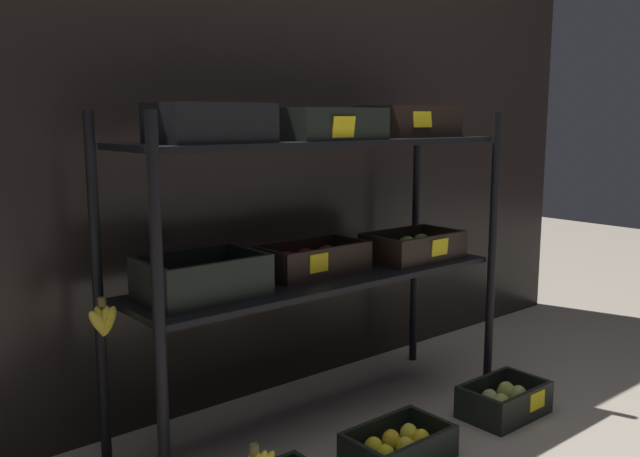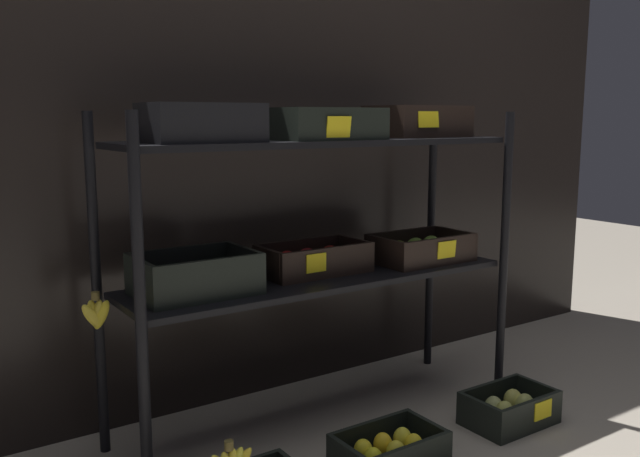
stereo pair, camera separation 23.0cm
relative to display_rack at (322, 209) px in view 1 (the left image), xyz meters
name	(u,v)px [view 1 (the left image)]	position (x,y,z in m)	size (l,w,h in m)	color
ground_plane	(320,419)	(-0.01, 0.00, -0.75)	(10.00, 10.00, 0.00)	gray
storefront_wall	(252,141)	(-0.01, 0.40, 0.22)	(3.80, 0.12, 1.94)	black
display_rack	(322,209)	(0.00, 0.00, 0.00)	(1.51, 0.43, 1.10)	black
crate_ground_lemon	(398,447)	(-0.01, -0.38, -0.71)	(0.33, 0.21, 0.10)	black
crate_ground_pear	(504,401)	(0.53, -0.39, -0.70)	(0.31, 0.21, 0.12)	black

